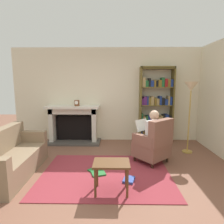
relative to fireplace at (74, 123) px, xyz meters
The scene contains 12 objects.
ground 2.58m from the fireplace, 66.06° to the right, with size 14.00×14.00×0.00m, color brown.
back_wall 1.31m from the fireplace, 13.72° to the left, with size 5.60×0.10×2.70m, color beige.
area_rug 2.32m from the fireplace, 62.95° to the right, with size 2.40×1.80×0.01m, color maroon.
fireplace is the anchor object (origin of this frame).
mantel_clock 0.60m from the fireplace, 39.75° to the right, with size 0.14×0.14×0.16m.
bookshelf 2.41m from the fireplace, ahead, with size 0.95×0.32×2.15m.
armchair_reading 2.49m from the fireplace, 35.66° to the right, with size 0.89×0.89×0.97m.
seated_reader 2.38m from the fireplace, 34.99° to the right, with size 0.57×0.59×1.14m.
sofa_floral 2.20m from the fireplace, 110.18° to the right, with size 0.76×1.72×0.85m.
side_table 2.83m from the fireplace, 66.30° to the right, with size 0.56×0.39×0.50m.
scattered_books 2.40m from the fireplace, 62.39° to the right, with size 0.91×0.68×0.04m.
floor_lamp 3.23m from the fireplace, 15.20° to the right, with size 0.32×0.32×1.73m.
Camera 1 is at (0.17, -3.06, 1.71)m, focal length 30.43 mm.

